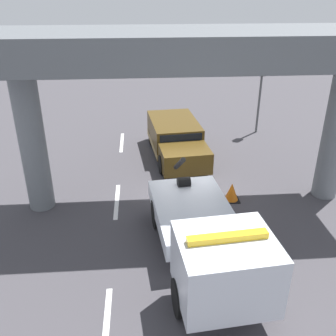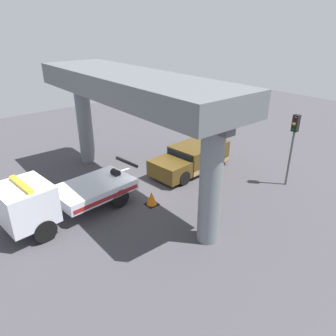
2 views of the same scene
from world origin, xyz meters
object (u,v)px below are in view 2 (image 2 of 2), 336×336
tow_truck_white (57,197)px  traffic_cone_orange (152,199)px  towed_van_green (193,158)px  traffic_light_near (294,135)px

tow_truck_white → traffic_cone_orange: tow_truck_white is taller
tow_truck_white → towed_van_green: tow_truck_white is taller
towed_van_green → traffic_light_near: size_ratio=1.32×
tow_truck_white → traffic_cone_orange: (-4.14, 1.66, -0.86)m
towed_van_green → traffic_cone_orange: (4.48, 1.74, -0.44)m
traffic_light_near → tow_truck_white: bearing=-22.6°
tow_truck_white → towed_van_green: (-8.62, -0.08, -0.42)m
towed_van_green → traffic_light_near: (-2.74, 4.82, 2.19)m
towed_van_green → traffic_cone_orange: size_ratio=7.47×
traffic_light_near → traffic_cone_orange: traffic_light_near is taller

